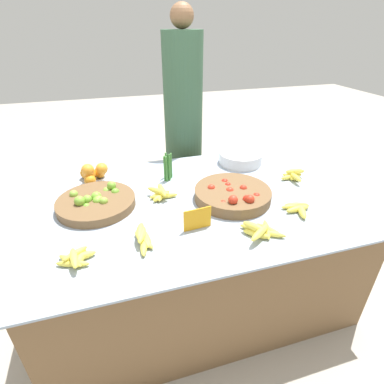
% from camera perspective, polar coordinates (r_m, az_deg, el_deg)
% --- Properties ---
extents(ground_plane, '(12.00, 12.00, 0.00)m').
position_cam_1_polar(ground_plane, '(2.10, 0.00, -17.06)').
color(ground_plane, '#ADA599').
extents(market_table, '(1.74, 1.19, 0.66)m').
position_cam_1_polar(market_table, '(1.87, 0.00, -10.12)').
color(market_table, brown).
rests_on(market_table, ground_plane).
extents(lime_bowl, '(0.42, 0.42, 0.09)m').
position_cam_1_polar(lime_bowl, '(1.69, -17.76, -1.81)').
color(lime_bowl, brown).
rests_on(lime_bowl, market_table).
extents(tomato_basket, '(0.43, 0.43, 0.10)m').
position_cam_1_polar(tomato_basket, '(1.69, 7.73, -0.42)').
color(tomato_basket, brown).
rests_on(tomato_basket, market_table).
extents(orange_pile, '(0.17, 0.18, 0.13)m').
position_cam_1_polar(orange_pile, '(1.96, -18.49, 3.44)').
color(orange_pile, orange).
rests_on(orange_pile, market_table).
extents(metal_bowl, '(0.30, 0.30, 0.08)m').
position_cam_1_polar(metal_bowl, '(2.14, 9.21, 6.42)').
color(metal_bowl, silver).
rests_on(metal_bowl, market_table).
extents(price_sign, '(0.14, 0.02, 0.11)m').
position_cam_1_polar(price_sign, '(1.43, 1.04, -5.15)').
color(price_sign, orange).
rests_on(price_sign, market_table).
extents(veg_bundle, '(0.06, 0.07, 0.17)m').
position_cam_1_polar(veg_bundle, '(1.87, -4.57, 4.71)').
color(veg_bundle, '#4C8E42').
rests_on(veg_bundle, market_table).
extents(banana_bunch_back_center, '(0.16, 0.16, 0.04)m').
position_cam_1_polar(banana_bunch_back_center, '(1.68, 19.55, -2.92)').
color(banana_bunch_back_center, '#EFDB4C').
rests_on(banana_bunch_back_center, market_table).
extents(banana_bunch_front_center, '(0.20, 0.18, 0.06)m').
position_cam_1_polar(banana_bunch_front_center, '(1.44, 13.03, -7.18)').
color(banana_bunch_front_center, '#EFDB4C').
rests_on(banana_bunch_front_center, market_table).
extents(banana_bunch_middle_right, '(0.17, 0.18, 0.06)m').
position_cam_1_polar(banana_bunch_middle_right, '(2.00, 18.70, 3.02)').
color(banana_bunch_middle_right, '#EFDB4C').
rests_on(banana_bunch_middle_right, market_table).
extents(banana_bunch_front_right, '(0.17, 0.14, 0.06)m').
position_cam_1_polar(banana_bunch_front_right, '(1.70, -5.95, -0.34)').
color(banana_bunch_front_right, '#EFDB4C').
rests_on(banana_bunch_front_right, market_table).
extents(banana_bunch_front_left, '(0.17, 0.14, 0.06)m').
position_cam_1_polar(banana_bunch_front_left, '(1.35, -21.28, -11.75)').
color(banana_bunch_front_left, '#EFDB4C').
rests_on(banana_bunch_front_left, market_table).
extents(banana_bunch_middle_left, '(0.09, 0.20, 0.06)m').
position_cam_1_polar(banana_bunch_middle_left, '(1.38, -9.31, -8.61)').
color(banana_bunch_middle_left, '#EFDB4C').
rests_on(banana_bunch_middle_left, market_table).
extents(vendor_person, '(0.30, 0.30, 1.65)m').
position_cam_1_polar(vendor_person, '(2.45, -1.62, 11.54)').
color(vendor_person, '#385B42').
rests_on(vendor_person, ground_plane).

